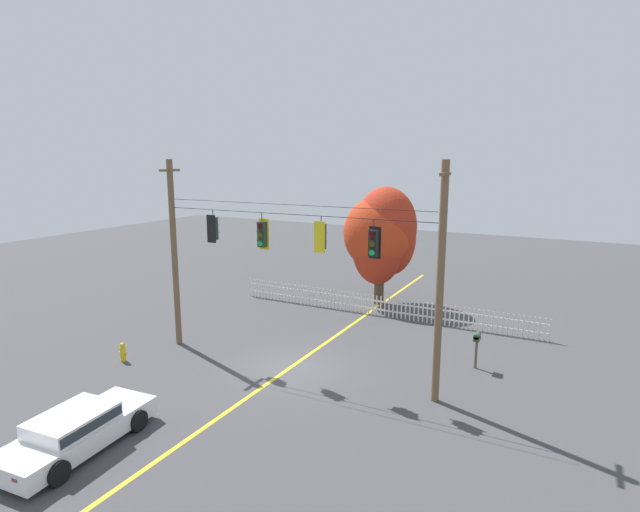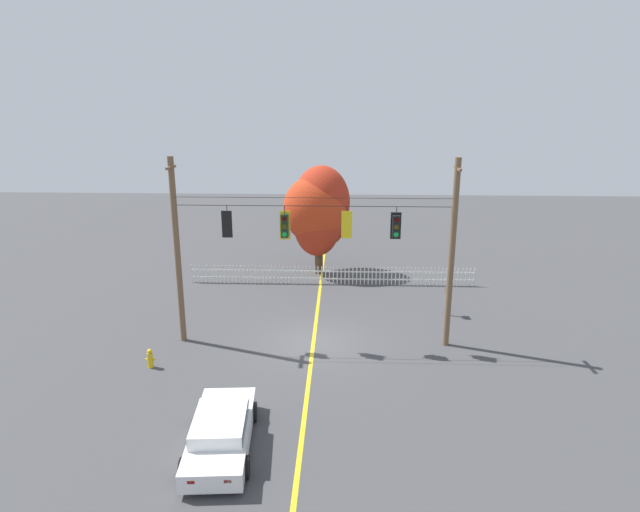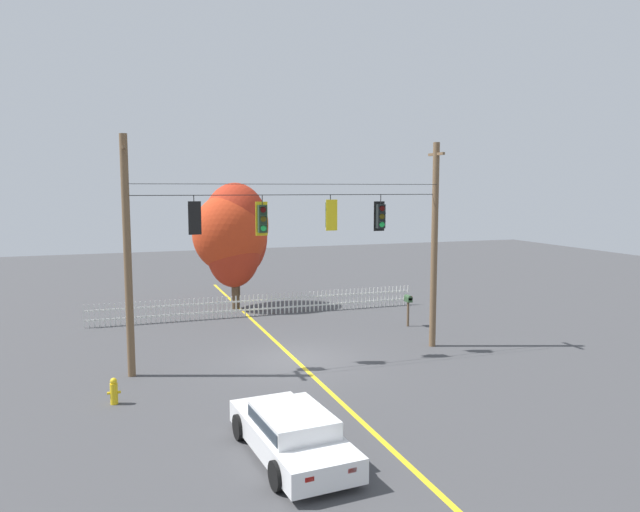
% 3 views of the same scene
% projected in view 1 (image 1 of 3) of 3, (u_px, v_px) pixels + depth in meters
% --- Properties ---
extents(ground, '(80.00, 80.00, 0.00)m').
position_uv_depth(ground, '(290.00, 368.00, 19.59)').
color(ground, '#424244').
extents(lane_centerline_stripe, '(0.16, 36.00, 0.01)m').
position_uv_depth(lane_centerline_stripe, '(290.00, 368.00, 19.59)').
color(lane_centerline_stripe, gold).
rests_on(lane_centerline_stripe, ground).
extents(signal_support_span, '(11.70, 1.10, 8.02)m').
position_uv_depth(signal_support_span, '(289.00, 265.00, 18.81)').
color(signal_support_span, brown).
rests_on(signal_support_span, ground).
extents(traffic_signal_eastbound_side, '(0.43, 0.38, 1.32)m').
position_uv_depth(traffic_signal_eastbound_side, '(213.00, 228.00, 20.19)').
color(traffic_signal_eastbound_side, black).
extents(traffic_signal_southbound_primary, '(0.43, 0.38, 1.44)m').
position_uv_depth(traffic_signal_southbound_primary, '(262.00, 234.00, 19.14)').
color(traffic_signal_southbound_primary, black).
extents(traffic_signal_northbound_secondary, '(0.43, 0.38, 1.30)m').
position_uv_depth(traffic_signal_northbound_secondary, '(321.00, 237.00, 17.94)').
color(traffic_signal_northbound_secondary, black).
extents(traffic_signal_westbound_side, '(0.43, 0.38, 1.38)m').
position_uv_depth(traffic_signal_westbound_side, '(374.00, 243.00, 17.05)').
color(traffic_signal_westbound_side, black).
extents(white_picket_fence, '(16.35, 0.06, 1.05)m').
position_uv_depth(white_picket_fence, '(379.00, 306.00, 26.04)').
color(white_picket_fence, silver).
rests_on(white_picket_fence, ground).
extents(autumn_maple_near_fence, '(3.88, 3.30, 6.01)m').
position_uv_depth(autumn_maple_near_fence, '(378.00, 233.00, 27.77)').
color(autumn_maple_near_fence, brown).
rests_on(autumn_maple_near_fence, ground).
extents(autumn_maple_mid, '(3.45, 3.46, 6.55)m').
position_uv_depth(autumn_maple_mid, '(385.00, 235.00, 27.82)').
color(autumn_maple_mid, brown).
rests_on(autumn_maple_mid, ground).
extents(parked_car, '(2.17, 4.60, 1.15)m').
position_uv_depth(parked_car, '(77.00, 429.00, 14.00)').
color(parked_car, white).
rests_on(parked_car, ground).
extents(fire_hydrant, '(0.38, 0.22, 0.79)m').
position_uv_depth(fire_hydrant, '(123.00, 352.00, 20.18)').
color(fire_hydrant, gold).
rests_on(fire_hydrant, ground).
extents(roadside_mailbox, '(0.25, 0.44, 1.44)m').
position_uv_depth(roadside_mailbox, '(477.00, 339.00, 19.36)').
color(roadside_mailbox, brown).
rests_on(roadside_mailbox, ground).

